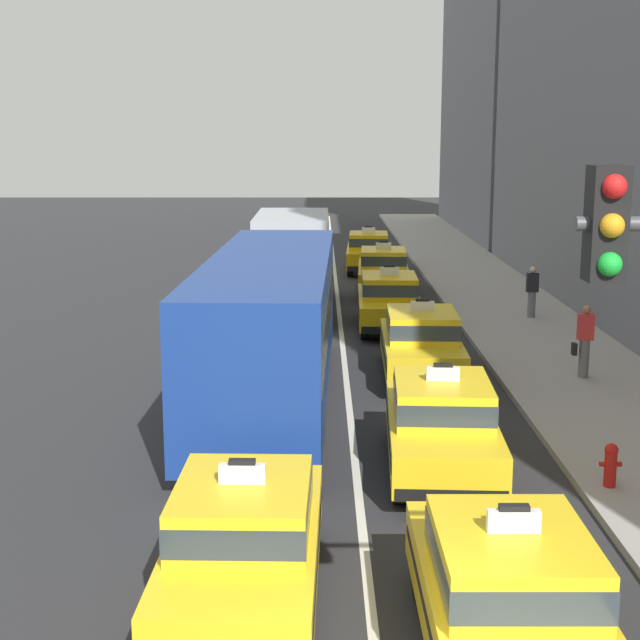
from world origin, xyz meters
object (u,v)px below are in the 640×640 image
taxi_right_nearest (507,595)px  taxi_right_sixth (367,251)px  taxi_right_fourth (387,300)px  pedestrian_mid_block (530,292)px  taxi_right_fifth (381,270)px  fire_hydrant (609,463)px  bus_left_second (269,321)px  taxi_right_second (439,423)px  taxi_left_nearest (243,540)px  box_truck_left_third (292,257)px  taxi_right_third (419,342)px  pedestrian_near_crosswalk (583,341)px

taxi_right_nearest → taxi_right_sixth: (0.02, 30.35, 0.00)m
taxi_right_fourth → pedestrian_mid_block: bearing=13.6°
taxi_right_fifth → fire_hydrant: 19.75m
bus_left_second → taxi_right_second: 5.40m
taxi_left_nearest → pedestrian_mid_block: 19.52m
box_truck_left_third → taxi_right_fourth: bearing=-45.7°
box_truck_left_third → taxi_right_fifth: 4.71m
box_truck_left_third → taxi_right_fourth: size_ratio=1.51×
box_truck_left_third → taxi_right_third: bearing=-69.4°
box_truck_left_third → taxi_right_nearest: box_truck_left_third is taller
pedestrian_near_crosswalk → pedestrian_mid_block: bearing=86.8°
taxi_right_nearest → taxi_right_second: 6.17m
taxi_right_third → pedestrian_mid_block: size_ratio=2.88×
taxi_right_nearest → taxi_right_sixth: bearing=90.0°
taxi_right_nearest → taxi_right_fourth: same height
pedestrian_mid_block → pedestrian_near_crosswalk: bearing=-93.2°
pedestrian_mid_block → box_truck_left_third: bearing=165.6°
taxi_left_nearest → taxi_right_sixth: bearing=84.1°
bus_left_second → taxi_right_third: 4.17m
taxi_right_fourth → taxi_right_fifth: size_ratio=0.99×
taxi_right_fourth → pedestrian_near_crosswalk: bearing=-56.7°
box_truck_left_third → pedestrian_near_crosswalk: size_ratio=4.05×
taxi_right_nearest → taxi_right_fifth: (0.27, 24.66, 0.00)m
taxi_right_fifth → pedestrian_mid_block: (4.29, -5.26, 0.08)m
fire_hydrant → bus_left_second: bearing=137.1°
taxi_left_nearest → taxi_right_nearest: bearing=-25.2°
pedestrian_near_crosswalk → bus_left_second: bearing=-167.6°
taxi_right_fifth → taxi_right_sixth: 5.69m
pedestrian_near_crosswalk → pedestrian_mid_block: (0.42, 7.37, -0.06)m
taxi_right_third → taxi_right_fourth: (-0.36, 5.79, 0.00)m
box_truck_left_third → taxi_right_fourth: 4.31m
taxi_right_third → taxi_right_nearest: bearing=-91.8°
taxi_left_nearest → taxi_right_second: same height
taxi_right_third → taxi_right_fourth: same height
taxi_left_nearest → box_truck_left_third: 19.95m
taxi_right_nearest → taxi_right_second: (0.05, 6.17, 0.00)m
taxi_right_sixth → pedestrian_mid_block: 11.85m
taxi_right_second → taxi_left_nearest: bearing=-122.4°
pedestrian_mid_block → fire_hydrant: bearing=-97.5°
taxi_right_sixth → pedestrian_mid_block: (4.55, -10.94, 0.08)m
box_truck_left_third → fire_hydrant: size_ratio=9.54×
box_truck_left_third → taxi_right_nearest: (2.92, -21.32, -0.90)m
taxi_right_nearest → taxi_right_third: bearing=88.2°
taxi_right_nearest → fire_hydrant: (2.67, 5.07, -0.33)m
taxi_right_fourth → fire_hydrant: size_ratio=6.31×
taxi_right_sixth → taxi_left_nearest: bearing=-95.9°
taxi_right_second → taxi_right_fifth: same height
taxi_right_third → taxi_right_sixth: same height
taxi_right_fifth → pedestrian_near_crosswalk: (3.87, -12.63, 0.14)m
taxi_right_fourth → pedestrian_near_crosswalk: 7.50m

